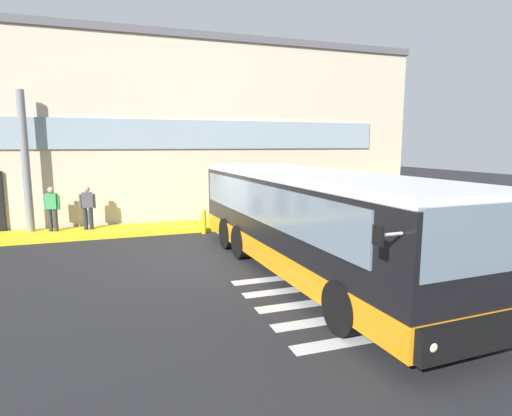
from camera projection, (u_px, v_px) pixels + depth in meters
ground_plane at (217, 258)px, 12.59m from camera, size 80.00×90.00×0.02m
bay_paint_stripes at (350, 298)px, 9.31m from camera, size 4.40×3.96×0.01m
terminal_building at (152, 133)px, 22.64m from camera, size 24.12×13.80×8.02m
boarding_curb at (189, 226)px, 17.06m from camera, size 26.32×2.00×0.15m
entry_support_column at (26, 162)px, 15.34m from camera, size 0.28×0.28×5.18m
bus_main_foreground at (309, 224)px, 10.91m from camera, size 3.04×10.80×2.70m
passenger_near_column at (52, 206)px, 15.65m from camera, size 0.57×0.44×1.68m
passenger_by_doorway at (88, 205)px, 15.97m from camera, size 0.59×0.23×1.68m
safety_bollard_yellow at (204, 222)px, 16.01m from camera, size 0.18×0.18×0.90m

